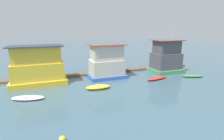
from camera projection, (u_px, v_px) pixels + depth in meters
The scene contains 11 objects.
ground_plane at pixel (110, 77), 27.10m from camera, with size 200.00×200.00×0.00m, color #426070.
dock_walkway at pixel (103, 72), 29.90m from camera, with size 33.80×2.01×0.30m, color brown.
houseboat_yellow at pixel (38, 67), 23.39m from camera, with size 7.22×3.77×5.24m.
houseboat_blue at pixel (107, 62), 26.69m from camera, with size 5.59×4.02×5.12m.
houseboat_green at pixel (166, 58), 30.02m from camera, with size 5.25×4.18×7.92m.
dinghy_white at pixel (28, 98), 18.65m from camera, with size 3.65×2.20×0.40m.
dinghy_yellow at pixel (98, 87), 21.93m from camera, with size 3.22×1.57×0.52m.
dinghy_red at pixel (157, 78), 25.98m from camera, with size 3.89×1.72×0.42m.
dinghy_green at pixel (193, 76), 27.26m from camera, with size 3.50×2.14×0.38m.
mooring_post_near_left at pixel (103, 70), 28.45m from camera, with size 0.21×0.21×1.43m, color #846B4C.
buoy_yellow at pixel (62, 139), 11.69m from camera, with size 0.45×0.45×0.45m, color yellow.
Camera 1 is at (-9.07, -24.45, 7.48)m, focal length 28.00 mm.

